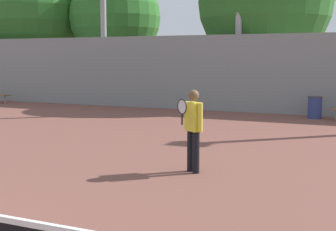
{
  "coord_description": "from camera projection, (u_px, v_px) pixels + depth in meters",
  "views": [
    {
      "loc": [
        5.49,
        -2.75,
        2.32
      ],
      "look_at": [
        1.09,
        7.18,
        0.97
      ],
      "focal_mm": 50.0,
      "sensor_mm": 36.0,
      "label": 1
    }
  ],
  "objects": [
    {
      "name": "tree_green_broad",
      "position": [
        32.0,
        8.0,
        29.0
      ],
      "size": [
        6.79,
        6.79,
        8.76
      ],
      "color": "brown",
      "rests_on": "ground_plane"
    },
    {
      "name": "tennis_player",
      "position": [
        193.0,
        126.0,
        9.41
      ],
      "size": [
        0.53,
        0.51,
        1.68
      ],
      "rotation": [
        0.0,
        0.0,
        -0.58
      ],
      "color": "black",
      "rests_on": "ground_plane"
    },
    {
      "name": "tree_green_tall",
      "position": [
        265.0,
        2.0,
        22.56
      ],
      "size": [
        6.45,
        6.45,
        8.24
      ],
      "color": "brown",
      "rests_on": "ground_plane"
    },
    {
      "name": "back_fence",
      "position": [
        235.0,
        73.0,
        19.92
      ],
      "size": [
        33.52,
        0.06,
        3.29
      ],
      "color": "gray",
      "rests_on": "ground_plane"
    },
    {
      "name": "tree_dark_dense",
      "position": [
        115.0,
        17.0,
        27.45
      ],
      "size": [
        5.35,
        5.35,
        7.36
      ],
      "color": "brown",
      "rests_on": "ground_plane"
    },
    {
      "name": "trash_bin",
      "position": [
        315.0,
        107.0,
        17.86
      ],
      "size": [
        0.55,
        0.55,
        0.84
      ],
      "color": "navy",
      "rests_on": "ground_plane"
    }
  ]
}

